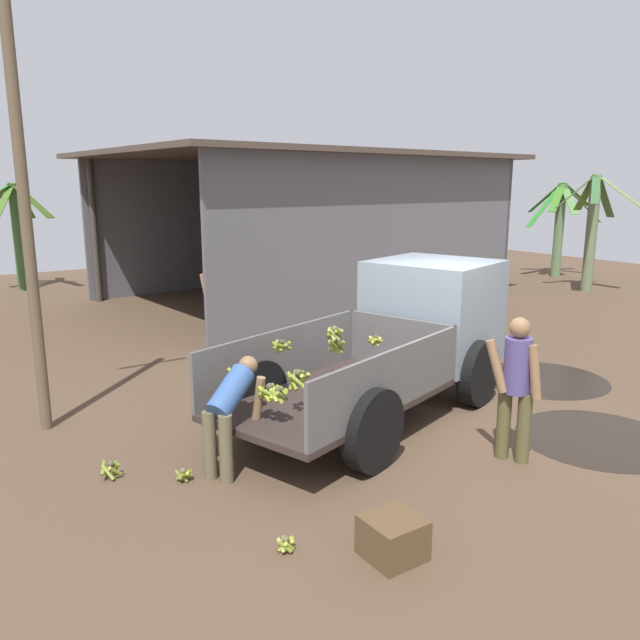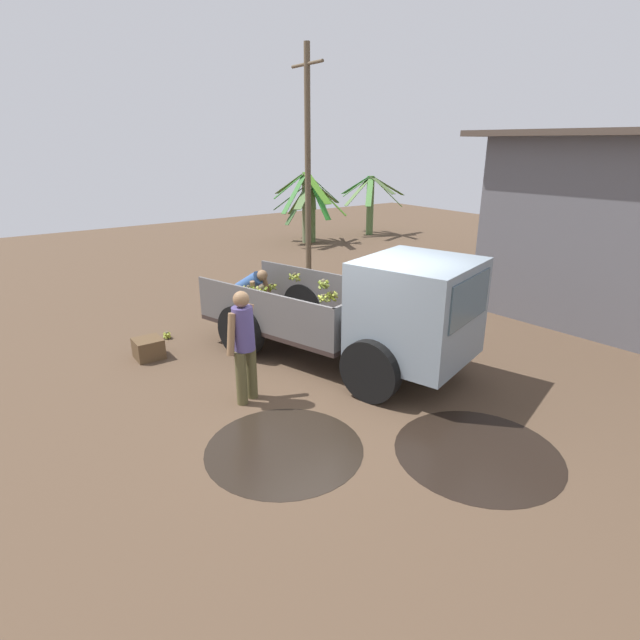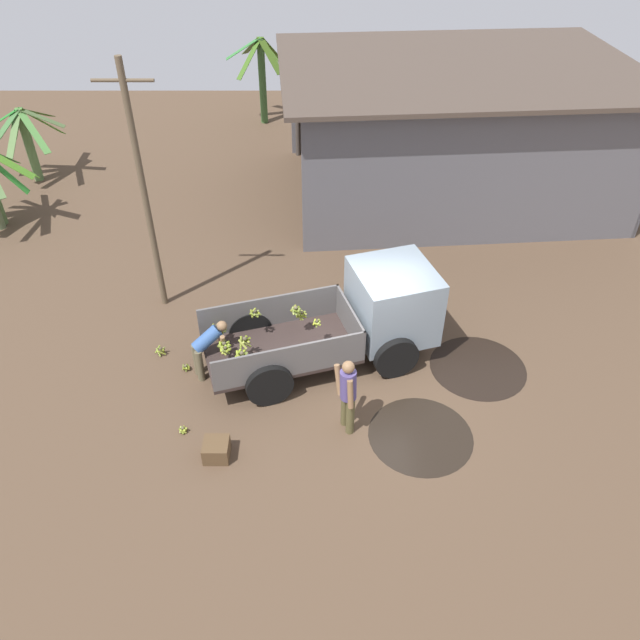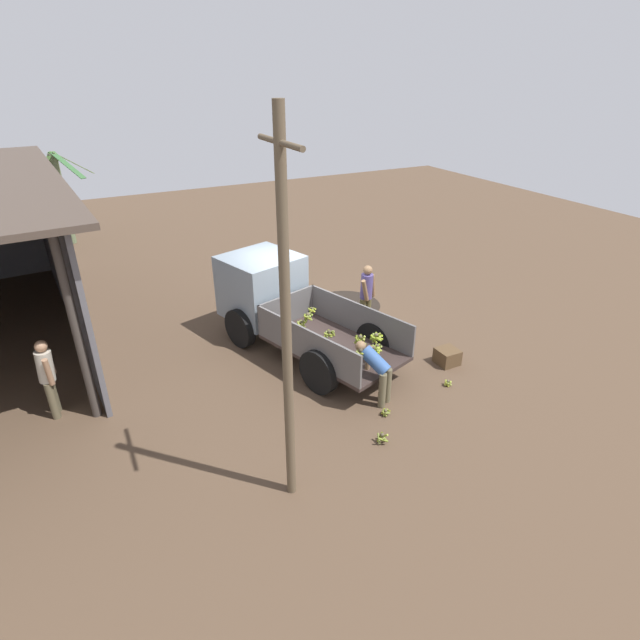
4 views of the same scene
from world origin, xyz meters
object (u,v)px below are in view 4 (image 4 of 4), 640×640
object	(u,v)px
banana_bunch_on_ground_1	(448,383)
banana_bunch_on_ground_2	(386,412)
person_worker_loading	(376,369)
person_bystander_near_shed	(48,375)
banana_bunch_on_ground_0	(382,437)
wooden_crate_0	(447,357)
cargo_truck	(276,299)
person_foreground_visitor	(367,294)
utility_pole	(286,324)

from	to	relation	value
banana_bunch_on_ground_1	banana_bunch_on_ground_2	size ratio (longest dim) A/B	1.00
person_worker_loading	person_bystander_near_shed	distance (m)	6.17
banana_bunch_on_ground_0	wooden_crate_0	world-z (taller)	wooden_crate_0
cargo_truck	banana_bunch_on_ground_1	bearing A→B (deg)	-164.09
cargo_truck	wooden_crate_0	bearing A→B (deg)	-151.90
person_bystander_near_shed	banana_bunch_on_ground_2	xyz separation A→B (m)	(-2.93, -5.60, -0.82)
banana_bunch_on_ground_2	person_bystander_near_shed	bearing A→B (deg)	62.37
person_foreground_visitor	banana_bunch_on_ground_2	world-z (taller)	person_foreground_visitor
cargo_truck	person_bystander_near_shed	xyz separation A→B (m)	(-0.91, 4.97, -0.16)
utility_pole	person_foreground_visitor	xyz separation A→B (m)	(4.25, -4.00, -2.04)
utility_pole	wooden_crate_0	world-z (taller)	utility_pole
cargo_truck	banana_bunch_on_ground_2	distance (m)	4.02
cargo_truck	banana_bunch_on_ground_1	world-z (taller)	cargo_truck
wooden_crate_0	person_bystander_near_shed	bearing A→B (deg)	75.94
banana_bunch_on_ground_1	wooden_crate_0	distance (m)	0.92
person_foreground_visitor	wooden_crate_0	size ratio (longest dim) A/B	3.62
person_foreground_visitor	person_bystander_near_shed	xyz separation A→B (m)	(-0.40, 7.21, -0.04)
utility_pole	banana_bunch_on_ground_0	distance (m)	3.44
person_worker_loading	wooden_crate_0	world-z (taller)	person_worker_loading
utility_pole	banana_bunch_on_ground_2	bearing A→B (deg)	-69.03
banana_bunch_on_ground_2	wooden_crate_0	world-z (taller)	wooden_crate_0
person_foreground_visitor	utility_pole	bearing A→B (deg)	-65.70
person_bystander_near_shed	banana_bunch_on_ground_2	bearing A→B (deg)	-22.85
person_bystander_near_shed	banana_bunch_on_ground_2	size ratio (longest dim) A/B	9.12
wooden_crate_0	person_worker_loading	bearing A→B (deg)	100.76
person_bystander_near_shed	banana_bunch_on_ground_1	world-z (taller)	person_bystander_near_shed
banana_bunch_on_ground_2	banana_bunch_on_ground_0	bearing A→B (deg)	141.68
person_worker_loading	banana_bunch_on_ground_1	bearing A→B (deg)	-127.49
banana_bunch_on_ground_1	wooden_crate_0	world-z (taller)	wooden_crate_0
person_bystander_near_shed	banana_bunch_on_ground_1	xyz separation A→B (m)	(-2.70, -7.33, -0.82)
banana_bunch_on_ground_2	banana_bunch_on_ground_1	bearing A→B (deg)	-82.27
person_foreground_visitor	wooden_crate_0	distance (m)	2.59
wooden_crate_0	banana_bunch_on_ground_0	bearing A→B (deg)	119.48
utility_pole	banana_bunch_on_ground_1	size ratio (longest dim) A/B	32.03
person_bystander_near_shed	wooden_crate_0	bearing A→B (deg)	-9.29
person_bystander_near_shed	banana_bunch_on_ground_0	distance (m)	6.28
person_bystander_near_shed	banana_bunch_on_ground_0	bearing A→B (deg)	-30.10
utility_pole	wooden_crate_0	bearing A→B (deg)	-68.27
person_worker_loading	wooden_crate_0	bearing A→B (deg)	-106.59
utility_pole	person_foreground_visitor	bearing A→B (deg)	-43.29
cargo_truck	person_worker_loading	bearing A→B (deg)	174.80
person_foreground_visitor	person_bystander_near_shed	world-z (taller)	person_foreground_visitor
person_worker_loading	wooden_crate_0	size ratio (longest dim) A/B	2.66
person_bystander_near_shed	cargo_truck	bearing A→B (deg)	15.21
utility_pole	person_foreground_visitor	world-z (taller)	utility_pole
cargo_truck	person_foreground_visitor	bearing A→B (deg)	-120.27
utility_pole	banana_bunch_on_ground_2	world-z (taller)	utility_pole
banana_bunch_on_ground_1	person_bystander_near_shed	bearing A→B (deg)	69.80
person_worker_loading	wooden_crate_0	xyz separation A→B (m)	(0.42, -2.22, -0.56)
cargo_truck	utility_pole	size ratio (longest dim) A/B	0.89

